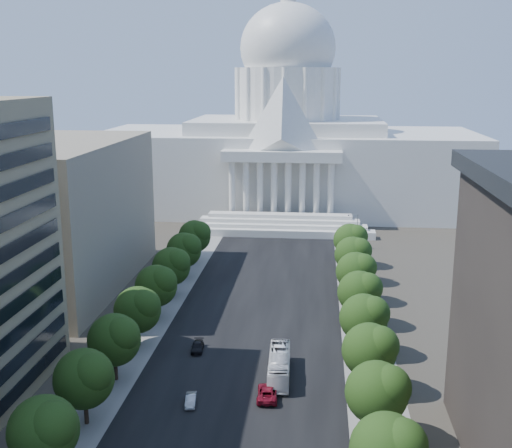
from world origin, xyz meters
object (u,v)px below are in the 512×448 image
(car_red, at_px, (267,393))
(city_bus, at_px, (279,365))
(car_dark_b, at_px, (198,347))
(car_silver, at_px, (191,400))

(car_red, height_order, city_bus, city_bus)
(car_dark_b, bearing_deg, city_bus, -34.13)
(car_red, xyz_separation_m, city_bus, (1.18, 6.56, 0.95))
(car_dark_b, bearing_deg, car_silver, -86.97)
(car_red, bearing_deg, city_bus, -102.55)
(city_bus, bearing_deg, car_red, -102.03)
(car_silver, distance_m, car_dark_b, 17.06)
(car_silver, relative_size, car_dark_b, 0.86)
(car_silver, xyz_separation_m, car_red, (10.07, 2.70, 0.18))
(car_silver, height_order, car_dark_b, car_dark_b)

